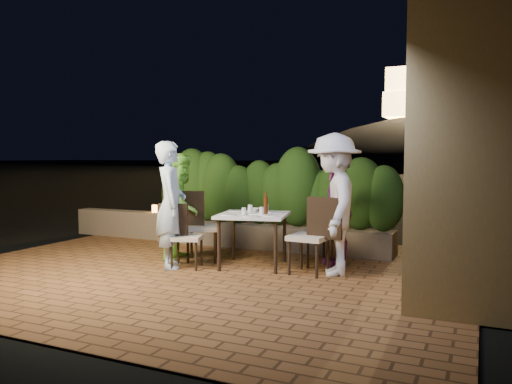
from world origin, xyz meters
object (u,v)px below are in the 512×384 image
Objects in this scene: bowl at (253,210)px; diner_purple at (338,210)px; chair_left_back at (203,226)px; chair_left_front at (187,236)px; beer_bottle at (266,203)px; diner_green at (182,206)px; diner_blue at (171,205)px; parapet_lamp at (155,209)px; chair_right_back at (316,233)px; chair_right_front at (309,235)px; dining_table at (253,240)px; diner_white at (334,204)px.

diner_purple is (1.21, 0.22, 0.03)m from bowl.
chair_left_front is at bearing -108.92° from chair_left_back.
beer_bottle is 0.42m from bowl.
diner_green is (-1.37, -0.02, -0.11)m from beer_bottle.
chair_left_back is (-0.71, -0.26, -0.25)m from bowl.
diner_blue reaches higher than parapet_lamp.
chair_right_back is at bearing 11.95° from chair_left_front.
bowl is 1.12m from chair_right_front.
chair_left_back is at bearing -36.09° from parapet_lamp.
bowl is at bearing -111.91° from diner_purple.
diner_green is at bearing 158.17° from chair_left_back.
chair_left_back is 0.59× the size of diner_blue.
chair_right_back is 0.53× the size of diner_blue.
chair_left_front is (-0.97, -0.53, -0.46)m from beer_bottle.
chair_right_front is (0.69, -0.16, -0.39)m from beer_bottle.
chair_left_back is at bearing 77.22° from chair_left_front.
dining_table is 1.05× the size of chair_left_front.
chair_right_back reaches higher than dining_table.
diner_green reaches higher than diner_purple.
bowl is 1.10m from diner_green.
diner_purple is at bearing -12.98° from parapet_lamp.
bowl is 0.17× the size of chair_right_front.
chair_left_front is at bearing -149.77° from dining_table.
beer_bottle is 0.20× the size of diner_green.
bowl is at bearing -122.20° from diner_white.
parapet_lamp is (-2.70, 1.41, 0.20)m from dining_table.
dining_table is 1.28m from diner_green.
diner_blue is 0.59m from diner_green.
diner_white is (0.30, 0.11, 0.42)m from chair_right_front.
diner_green is 2.04m from parapet_lamp.
dining_table is 0.59× the size of diner_purple.
chair_left_back is 0.70m from diner_blue.
chair_left_back reaches higher than chair_right_front.
diner_purple is 11.40× the size of parapet_lamp.
diner_green is at bearing -24.18° from chair_right_back.
beer_bottle is 1.38m from diner_green.
beer_bottle is at bearing -3.38° from chair_right_back.
chair_right_back is at bearing -106.35° from diner_purple.
chair_left_back reaches higher than chair_left_front.
diner_blue is at bearing -95.54° from diner_white.
beer_bottle is at bearing -39.13° from bowl.
chair_right_back reaches higher than bowl.
chair_left_front is (-0.80, -0.47, 0.07)m from dining_table.
chair_left_back is at bearing -160.03° from bowl.
diner_green is 2.33m from diner_purple.
chair_left_back is at bearing 176.21° from dining_table.
dining_table is 0.56m from beer_bottle.
chair_right_back is at bearing -94.99° from diner_blue.
chair_left_back is 2.29m from parapet_lamp.
chair_right_front is at bearing -22.55° from bowl.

